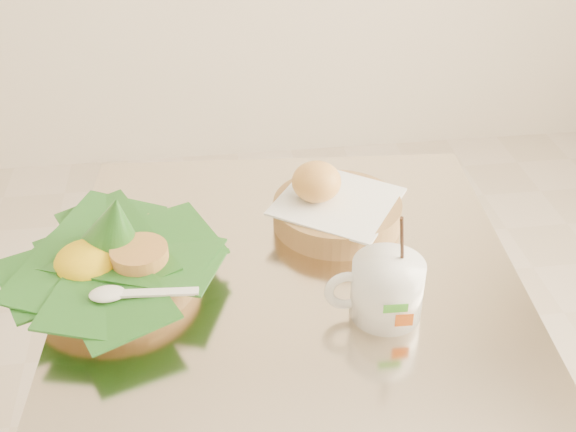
{
  "coord_description": "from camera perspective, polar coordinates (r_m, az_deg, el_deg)",
  "views": [
    {
      "loc": [
        0.08,
        -0.84,
        1.45
      ],
      "look_at": [
        0.21,
        0.09,
        0.82
      ],
      "focal_mm": 45.0,
      "sensor_mm": 36.0,
      "label": 1
    }
  ],
  "objects": [
    {
      "name": "cafe_table",
      "position": [
        1.28,
        0.23,
        -11.87
      ],
      "size": [
        0.75,
        0.75,
        0.75
      ],
      "rotation": [
        0.0,
        0.0,
        -0.07
      ],
      "color": "gray",
      "rests_on": "floor"
    },
    {
      "name": "coffee_mug",
      "position": [
        1.03,
        7.68,
        -5.65
      ],
      "size": [
        0.14,
        0.1,
        0.18
      ],
      "rotation": [
        0.0,
        0.0,
        -0.03
      ],
      "color": "white",
      "rests_on": "cafe_table"
    },
    {
      "name": "rice_basket",
      "position": [
        1.11,
        -13.71,
        -3.31
      ],
      "size": [
        0.32,
        0.32,
        0.16
      ],
      "rotation": [
        0.0,
        0.0,
        0.24
      ],
      "color": "#A87948",
      "rests_on": "cafe_table"
    },
    {
      "name": "bread_basket",
      "position": [
        1.22,
        3.63,
        0.72
      ],
      "size": [
        0.26,
        0.26,
        0.11
      ],
      "rotation": [
        0.0,
        0.0,
        0.21
      ],
      "color": "#A87948",
      "rests_on": "cafe_table"
    }
  ]
}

